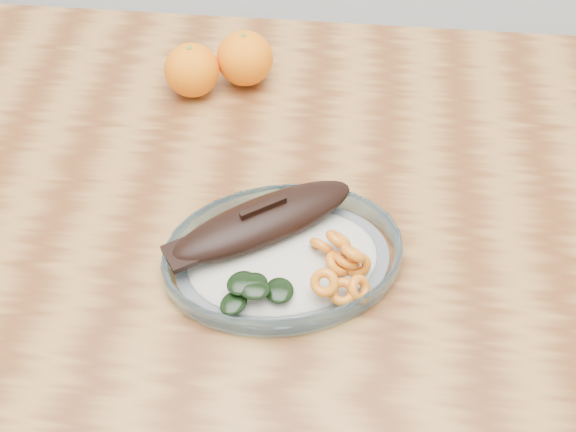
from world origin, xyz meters
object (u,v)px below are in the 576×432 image
(plated_meal, at_px, (282,253))
(orange_left, at_px, (192,70))
(orange_right, at_px, (245,58))
(dining_table, at_px, (230,240))

(plated_meal, bearing_deg, orange_left, 102.38)
(plated_meal, height_order, orange_left, orange_left)
(plated_meal, distance_m, orange_right, 0.35)
(dining_table, xyz_separation_m, plated_meal, (0.09, -0.11, 0.12))
(dining_table, bearing_deg, orange_right, 91.12)
(orange_left, relative_size, orange_right, 0.96)
(dining_table, relative_size, orange_right, 14.33)
(orange_left, height_order, orange_right, orange_right)
(orange_left, bearing_deg, orange_right, 24.50)
(dining_table, height_order, orange_right, orange_right)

